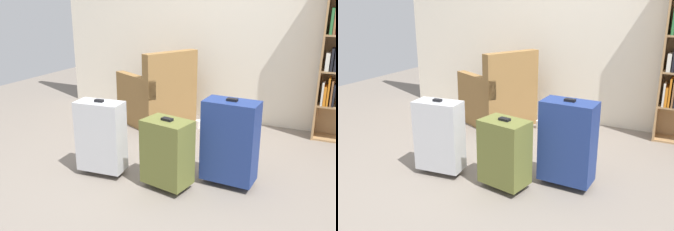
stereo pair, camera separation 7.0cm
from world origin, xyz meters
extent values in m
plane|color=slate|center=(0.00, 0.00, 0.00)|extent=(8.24, 8.24, 0.00)
cube|color=beige|center=(0.00, 1.96, 1.30)|extent=(4.71, 0.10, 2.60)
cube|color=#A87F51|center=(1.04, 1.76, 0.92)|extent=(0.02, 0.27, 1.84)
cube|color=silver|center=(1.09, 1.72, 0.51)|extent=(0.02, 0.17, 0.25)
cube|color=orange|center=(1.12, 1.74, 0.49)|extent=(0.03, 0.22, 0.20)
cube|color=orange|center=(1.15, 1.73, 0.54)|extent=(0.02, 0.20, 0.30)
cube|color=brown|center=(1.18, 1.74, 0.52)|extent=(0.02, 0.22, 0.27)
cube|color=silver|center=(1.10, 1.73, 0.85)|extent=(0.04, 0.19, 0.18)
cube|color=black|center=(1.14, 1.73, 0.87)|extent=(0.02, 0.20, 0.23)
cube|color=olive|center=(-0.77, 1.46, 0.20)|extent=(0.94, 0.94, 0.40)
cube|color=tan|center=(-0.77, 1.46, 0.44)|extent=(0.74, 0.71, 0.08)
cube|color=olive|center=(-0.51, 1.33, 0.65)|extent=(0.43, 0.68, 0.50)
cube|color=olive|center=(-0.63, 1.73, 0.51)|extent=(0.67, 0.41, 0.22)
cube|color=olive|center=(-0.91, 1.19, 0.51)|extent=(0.67, 0.41, 0.22)
cylinder|color=white|center=(-0.21, 1.46, 0.05)|extent=(0.08, 0.08, 0.10)
torus|color=white|center=(-0.15, 1.46, 0.05)|extent=(0.06, 0.01, 0.06)
cube|color=#B7BABF|center=(-0.53, -0.02, 0.35)|extent=(0.42, 0.24, 0.61)
cube|color=black|center=(-0.53, -0.02, 0.67)|extent=(0.08, 0.05, 0.02)
cylinder|color=black|center=(-0.67, -0.03, 0.03)|extent=(0.05, 0.05, 0.05)
cylinder|color=black|center=(-0.39, 0.00, 0.03)|extent=(0.05, 0.05, 0.05)
cube|color=brown|center=(0.09, 0.00, 0.31)|extent=(0.41, 0.31, 0.53)
cube|color=black|center=(0.09, 0.00, 0.59)|extent=(0.10, 0.06, 0.02)
cylinder|color=black|center=(-0.04, 0.03, 0.03)|extent=(0.06, 0.06, 0.05)
cylinder|color=black|center=(0.21, -0.02, 0.03)|extent=(0.06, 0.06, 0.05)
cube|color=navy|center=(0.51, 0.28, 0.38)|extent=(0.44, 0.25, 0.67)
cube|color=black|center=(0.51, 0.28, 0.73)|extent=(0.09, 0.05, 0.02)
cylinder|color=black|center=(0.36, 0.28, 0.03)|extent=(0.05, 0.05, 0.05)
cylinder|color=black|center=(0.66, 0.27, 0.03)|extent=(0.05, 0.05, 0.05)
camera|label=1|loc=(1.27, -2.45, 1.49)|focal=39.81mm
camera|label=2|loc=(1.33, -2.41, 1.49)|focal=39.81mm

